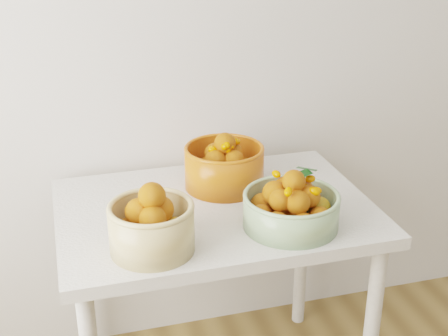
{
  "coord_description": "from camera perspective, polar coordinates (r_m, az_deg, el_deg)",
  "views": [
    {
      "loc": [
        -0.81,
        -0.12,
        1.67
      ],
      "look_at": [
        -0.35,
        1.51,
        0.92
      ],
      "focal_mm": 50.0,
      "sensor_mm": 36.0,
      "label": 1
    }
  ],
  "objects": [
    {
      "name": "table",
      "position": [
        2.05,
        -0.81,
        -5.89
      ],
      "size": [
        1.0,
        0.7,
        0.75
      ],
      "color": "silver",
      "rests_on": "ground"
    },
    {
      "name": "bowl_green",
      "position": [
        1.87,
        6.14,
        -3.56
      ],
      "size": [
        0.38,
        0.38,
        0.19
      ],
      "rotation": [
        0.0,
        0.0,
        -0.39
      ],
      "color": "#96B585",
      "rests_on": "table"
    },
    {
      "name": "bowl_cream",
      "position": [
        1.74,
        -6.65,
        -5.24
      ],
      "size": [
        0.3,
        0.3,
        0.21
      ],
      "rotation": [
        0.0,
        0.0,
        -0.32
      ],
      "color": "tan",
      "rests_on": "table"
    },
    {
      "name": "bowl_orange",
      "position": [
        2.1,
        0.03,
        0.2
      ],
      "size": [
        0.31,
        0.31,
        0.19
      ],
      "rotation": [
        0.0,
        0.0,
        0.18
      ],
      "color": "#CE5514",
      "rests_on": "table"
    }
  ]
}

